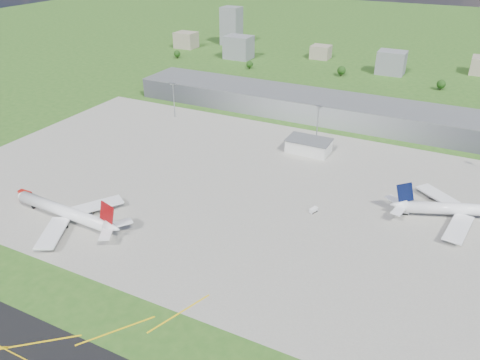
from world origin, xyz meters
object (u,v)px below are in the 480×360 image
at_px(airliner_blue_quad, 468,209).
at_px(van_white_near, 314,210).
at_px(van_white_far, 404,211).
at_px(fire_truck, 25,194).
at_px(tug_yellow, 107,213).
at_px(airliner_red_twin, 67,213).

relative_size(airliner_blue_quad, van_white_near, 13.36).
distance_m(airliner_blue_quad, van_white_far, 29.08).
distance_m(fire_truck, van_white_near, 149.09).
bearing_deg(van_white_far, fire_truck, -163.85).
bearing_deg(tug_yellow, airliner_red_twin, -157.46).
height_order(tug_yellow, van_white_far, van_white_far).
distance_m(airliner_blue_quad, tug_yellow, 174.17).
xyz_separation_m(tug_yellow, van_white_far, (129.81, 65.91, 0.41)).
relative_size(tug_yellow, van_white_far, 0.73).
height_order(fire_truck, van_white_far, fire_truck).
height_order(airliner_blue_quad, van_white_near, airliner_blue_quad).
relative_size(van_white_near, van_white_far, 1.00).
bearing_deg(tug_yellow, fire_truck, 161.87).
relative_size(fire_truck, van_white_far, 1.46).
distance_m(airliner_red_twin, tug_yellow, 18.53).
height_order(airliner_blue_quad, van_white_far, airliner_blue_quad).
height_order(airliner_red_twin, van_white_near, airliner_red_twin).
relative_size(airliner_red_twin, airliner_blue_quad, 1.00).
distance_m(fire_truck, van_white_far, 193.34).
bearing_deg(van_white_far, airliner_blue_quad, 12.39).
bearing_deg(fire_truck, airliner_blue_quad, 21.24).
xyz_separation_m(airliner_red_twin, fire_truck, (-37.50, 7.57, -3.31)).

